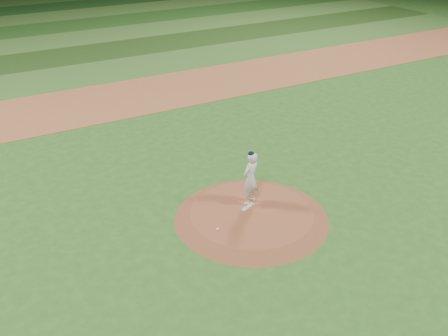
{
  "coord_description": "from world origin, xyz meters",
  "views": [
    {
      "loc": [
        -8.19,
        -12.48,
        10.05
      ],
      "look_at": [
        0.0,
        2.0,
        1.1
      ],
      "focal_mm": 40.0,
      "sensor_mm": 36.0,
      "label": 1
    }
  ],
  "objects_px": {
    "pitching_rubber": "(248,207)",
    "rosin_bag": "(218,229)",
    "pitchers_mound": "(252,215)",
    "pitcher_on_mound": "(250,178)"
  },
  "relations": [
    {
      "from": "pitchers_mound",
      "to": "pitcher_on_mound",
      "type": "bearing_deg",
      "value": 63.75
    },
    {
      "from": "pitchers_mound",
      "to": "rosin_bag",
      "type": "height_order",
      "value": "rosin_bag"
    },
    {
      "from": "pitchers_mound",
      "to": "pitcher_on_mound",
      "type": "height_order",
      "value": "pitcher_on_mound"
    },
    {
      "from": "pitchers_mound",
      "to": "pitching_rubber",
      "type": "xyz_separation_m",
      "value": [
        0.05,
        0.33,
        0.14
      ]
    },
    {
      "from": "pitching_rubber",
      "to": "pitcher_on_mound",
      "type": "distance_m",
      "value": 1.07
    },
    {
      "from": "rosin_bag",
      "to": "pitcher_on_mound",
      "type": "distance_m",
      "value": 2.3
    },
    {
      "from": "pitching_rubber",
      "to": "rosin_bag",
      "type": "height_order",
      "value": "rosin_bag"
    },
    {
      "from": "pitching_rubber",
      "to": "rosin_bag",
      "type": "distance_m",
      "value": 1.76
    },
    {
      "from": "rosin_bag",
      "to": "pitching_rubber",
      "type": "bearing_deg",
      "value": 22.6
    },
    {
      "from": "pitching_rubber",
      "to": "pitcher_on_mound",
      "type": "height_order",
      "value": "pitcher_on_mound"
    }
  ]
}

